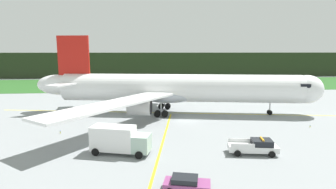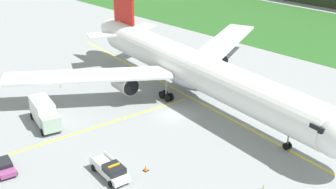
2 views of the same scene
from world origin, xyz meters
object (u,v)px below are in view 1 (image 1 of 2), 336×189
Objects in this scene: apron_cone at (258,141)px; ops_pickup_truck at (255,146)px; staff_car at (186,183)px; catering_truck at (119,139)px; airliner at (176,88)px.

ops_pickup_truck is at bearing -118.65° from apron_cone.
ops_pickup_truck is at bearing 39.79° from staff_car.
catering_truck is at bearing 174.80° from ops_pickup_truck.
staff_car is 15.99m from apron_cone.
ops_pickup_truck is at bearing -72.19° from airliner.
airliner reaches higher than apron_cone.
airliner is at bearing 115.92° from apron_cone.
ops_pickup_truck is at bearing -5.20° from catering_truck.
airliner is 80.98× the size of apron_cone.
airliner is 30.07m from staff_car.
apron_cone is at bearing 6.44° from catering_truck.
airliner reaches higher than ops_pickup_truck.
apron_cone is (11.30, 11.31, -0.37)m from staff_car.
staff_car is 6.35× the size of apron_cone.
airliner is 20.93m from apron_cone.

